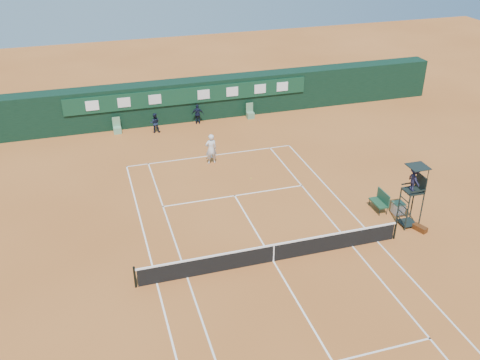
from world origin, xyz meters
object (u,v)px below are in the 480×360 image
Objects in this scene: tennis_net at (274,252)px; player at (211,149)px; player_bench at (381,200)px; umpire_chair at (414,184)px; cooler at (398,208)px.

player is (-0.25, 10.80, 0.49)m from tennis_net.
tennis_net and player_bench have the same top height.
player_bench is at bearing 20.46° from tennis_net.
umpire_chair is 2.63m from player_bench.
tennis_net is 7.60m from player_bench.
cooler is (0.76, -0.59, -0.27)m from player_bench.
player_bench is at bearing 108.51° from umpire_chair.
cooler is (0.17, 1.18, -2.13)m from umpire_chair.
cooler is 11.95m from player.
player reaches higher than cooler.
player_bench is 0.60× the size of player.
player is at bearing 91.33° from tennis_net.
umpire_chair is 2.44m from cooler.
tennis_net is at bearing -165.27° from cooler.
tennis_net reaches higher than cooler.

